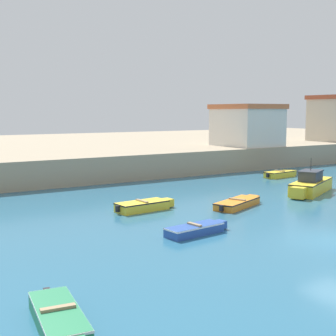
{
  "coord_description": "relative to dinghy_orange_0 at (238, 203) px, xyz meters",
  "views": [
    {
      "loc": [
        -17.49,
        -13.68,
        5.9
      ],
      "look_at": [
        -0.62,
        13.55,
        2.0
      ],
      "focal_mm": 50.0,
      "sensor_mm": 36.0,
      "label": 1
    }
  ],
  "objects": [
    {
      "name": "motorboat_yellow_3",
      "position": [
        7.67,
        1.04,
        0.36
      ],
      "size": [
        6.19,
        3.94,
        2.56
      ],
      "color": "yellow",
      "rests_on": "ground"
    },
    {
      "name": "dinghy_orange_0",
      "position": [
        0.0,
        0.0,
        0.0
      ],
      "size": [
        4.42,
        2.67,
        0.53
      ],
      "color": "orange",
      "rests_on": "ground"
    },
    {
      "name": "dinghy_yellow_7",
      "position": [
        11.81,
        8.12,
        0.05
      ],
      "size": [
        3.82,
        1.54,
        0.63
      ],
      "color": "yellow",
      "rests_on": "ground"
    },
    {
      "name": "harbor_shed_mid_row",
      "position": [
        14.76,
        16.12,
        4.2
      ],
      "size": [
        5.61,
        6.62,
        4.42
      ],
      "color": "silver",
      "rests_on": "quay_seawall"
    },
    {
      "name": "dinghy_green_8",
      "position": [
        -14.86,
        -10.07,
        0.03
      ],
      "size": [
        1.55,
        3.98,
        0.59
      ],
      "color": "#237A4C",
      "rests_on": "ground"
    },
    {
      "name": "dinghy_blue_2",
      "position": [
        -5.99,
        -3.96,
        0.01
      ],
      "size": [
        3.55,
        1.4,
        0.54
      ],
      "color": "#284C9E",
      "rests_on": "ground"
    },
    {
      "name": "dinghy_yellow_4",
      "position": [
        -5.51,
        2.14,
        0.05
      ],
      "size": [
        3.96,
        1.6,
        0.63
      ],
      "color": "yellow",
      "rests_on": "ground"
    },
    {
      "name": "ground_plane",
      "position": [
        -1.24,
        -8.27,
        -0.25
      ],
      "size": [
        200.0,
        200.0,
        0.0
      ],
      "primitive_type": "plane",
      "color": "#28607F"
    },
    {
      "name": "quay_seawall",
      "position": [
        -1.24,
        32.68,
        0.86
      ],
      "size": [
        120.0,
        40.0,
        2.22
      ],
      "primitive_type": "cube",
      "color": "gray",
      "rests_on": "ground"
    }
  ]
}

